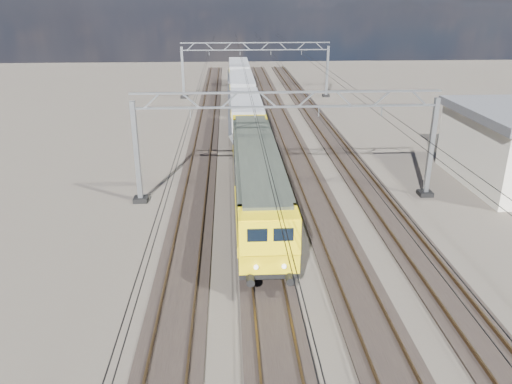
{
  "coord_description": "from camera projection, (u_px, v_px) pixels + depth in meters",
  "views": [
    {
      "loc": [
        -3.64,
        -26.6,
        12.48
      ],
      "look_at": [
        -2.21,
        -0.86,
        2.4
      ],
      "focal_mm": 35.0,
      "sensor_mm": 36.0,
      "label": 1
    }
  ],
  "objects": [
    {
      "name": "track_inner_east",
      "position": [
        326.0,
        222.0,
        29.54
      ],
      "size": [
        2.6,
        140.0,
        0.3
      ],
      "color": "black",
      "rests_on": "ground"
    },
    {
      "name": "ground",
      "position": [
        292.0,
        224.0,
        29.47
      ],
      "size": [
        160.0,
        160.0,
        0.0
      ],
      "primitive_type": "plane",
      "color": "#2B2520",
      "rests_on": "ground"
    },
    {
      "name": "track_loco",
      "position": [
        259.0,
        223.0,
        29.34
      ],
      "size": [
        2.6,
        140.0,
        0.3
      ],
      "color": "black",
      "rests_on": "ground"
    },
    {
      "name": "track_outer_east",
      "position": [
        392.0,
        220.0,
        29.75
      ],
      "size": [
        2.6,
        140.0,
        0.3
      ],
      "color": "black",
      "rests_on": "ground"
    },
    {
      "name": "locomotive",
      "position": [
        257.0,
        175.0,
        30.57
      ],
      "size": [
        2.76,
        21.1,
        3.62
      ],
      "color": "black",
      "rests_on": "ground"
    },
    {
      "name": "catenary_gantry_far",
      "position": [
        255.0,
        68.0,
        65.24
      ],
      "size": [
        19.9,
        0.9,
        7.11
      ],
      "color": "gray",
      "rests_on": "ground"
    },
    {
      "name": "hopper_wagon_mid",
      "position": [
        242.0,
        88.0,
        60.26
      ],
      "size": [
        3.38,
        13.0,
        3.25
      ],
      "color": "black",
      "rests_on": "ground"
    },
    {
      "name": "track_outer_west",
      "position": [
        190.0,
        225.0,
        29.13
      ],
      "size": [
        2.6,
        140.0,
        0.3
      ],
      "color": "black",
      "rests_on": "ground"
    },
    {
      "name": "catenary_gantry_mid",
      "position": [
        286.0,
        142.0,
        31.76
      ],
      "size": [
        19.9,
        0.9,
        7.11
      ],
      "color": "gray",
      "rests_on": "ground"
    },
    {
      "name": "hopper_wagon_lead",
      "position": [
        246.0,
        114.0,
        47.06
      ],
      "size": [
        3.38,
        13.0,
        3.25
      ],
      "color": "black",
      "rests_on": "ground"
    },
    {
      "name": "hopper_wagon_third",
      "position": [
        239.0,
        72.0,
        73.47
      ],
      "size": [
        3.38,
        13.0,
        3.25
      ],
      "color": "black",
      "rests_on": "ground"
    },
    {
      "name": "overhead_wires",
      "position": [
        280.0,
        101.0,
        34.81
      ],
      "size": [
        12.03,
        140.0,
        0.53
      ],
      "color": "black",
      "rests_on": "ground"
    }
  ]
}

